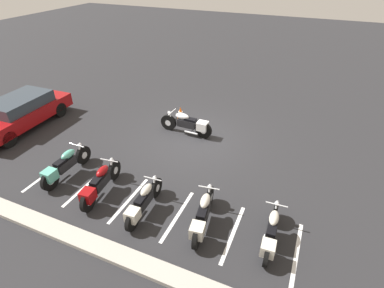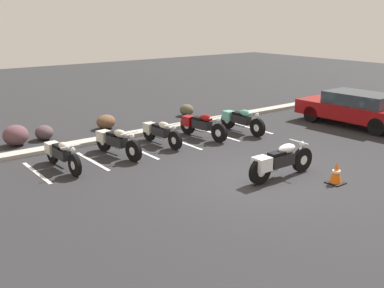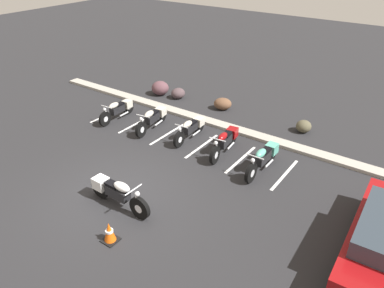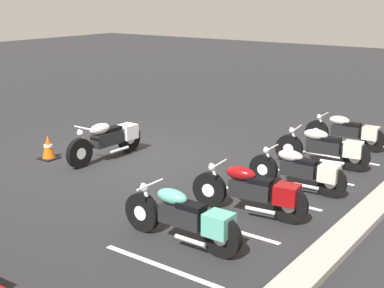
{
  "view_description": "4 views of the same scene",
  "coord_description": "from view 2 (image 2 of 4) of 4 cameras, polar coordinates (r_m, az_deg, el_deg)",
  "views": [
    {
      "loc": [
        -3.96,
        9.41,
        6.3
      ],
      "look_at": [
        -0.3,
        0.95,
        0.42
      ],
      "focal_mm": 28.0,
      "sensor_mm": 36.0,
      "label": 1
    },
    {
      "loc": [
        -8.09,
        -7.64,
        4.09
      ],
      "look_at": [
        -0.66,
        2.01,
        0.6
      ],
      "focal_mm": 42.0,
      "sensor_mm": 36.0,
      "label": 2
    },
    {
      "loc": [
        7.12,
        -6.03,
        6.86
      ],
      "look_at": [
        0.83,
        2.83,
        0.74
      ],
      "focal_mm": 35.0,
      "sensor_mm": 36.0,
      "label": 3
    },
    {
      "loc": [
        9.02,
        8.39,
        3.75
      ],
      "look_at": [
        0.07,
        1.88,
        0.63
      ],
      "focal_mm": 50.0,
      "sensor_mm": 36.0,
      "label": 4
    }
  ],
  "objects": [
    {
      "name": "landscape_rock_2",
      "position": [
        16.11,
        -18.26,
        1.39
      ],
      "size": [
        0.82,
        0.85,
        0.5
      ],
      "primitive_type": "ellipsoid",
      "rotation": [
        0.0,
        0.0,
        1.19
      ],
      "color": "#4E3D41",
      "rests_on": "ground"
    },
    {
      "name": "stall_line_2",
      "position": [
        14.14,
        -6.56,
        -0.91
      ],
      "size": [
        0.1,
        2.1,
        0.0
      ],
      "primitive_type": "cube",
      "color": "white",
      "rests_on": "ground"
    },
    {
      "name": "parked_bike_3",
      "position": [
        15.54,
        1.11,
        2.46
      ],
      "size": [
        0.65,
        2.16,
        0.85
      ],
      "rotation": [
        0.0,
        0.0,
        -1.45
      ],
      "color": "black",
      "rests_on": "ground"
    },
    {
      "name": "stall_line_3",
      "position": [
        15.0,
        -1.23,
        0.19
      ],
      "size": [
        0.1,
        2.1,
        0.0
      ],
      "primitive_type": "cube",
      "color": "white",
      "rests_on": "ground"
    },
    {
      "name": "parked_bike_0",
      "position": [
        12.89,
        -16.29,
        -1.18
      ],
      "size": [
        0.57,
        2.02,
        0.8
      ],
      "rotation": [
        0.0,
        0.0,
        -1.52
      ],
      "color": "black",
      "rests_on": "ground"
    },
    {
      "name": "stall_line_4",
      "position": [
        15.99,
        3.49,
        1.17
      ],
      "size": [
        0.1,
        2.1,
        0.0
      ],
      "primitive_type": "cube",
      "color": "white",
      "rests_on": "ground"
    },
    {
      "name": "landscape_rock_0",
      "position": [
        15.67,
        -21.48,
        1.03
      ],
      "size": [
        1.09,
        1.07,
        0.68
      ],
      "primitive_type": "ellipsoid",
      "rotation": [
        0.0,
        0.0,
        2.04
      ],
      "color": "brown",
      "rests_on": "ground"
    },
    {
      "name": "stall_line_5",
      "position": [
        17.08,
        7.64,
        2.01
      ],
      "size": [
        0.1,
        2.1,
        0.0
      ],
      "primitive_type": "cube",
      "color": "white",
      "rests_on": "ground"
    },
    {
      "name": "parked_bike_4",
      "position": [
        16.38,
        6.14,
        3.1
      ],
      "size": [
        0.61,
        2.18,
        0.86
      ],
      "rotation": [
        0.0,
        0.0,
        -1.57
      ],
      "color": "black",
      "rests_on": "ground"
    },
    {
      "name": "traffic_cone",
      "position": [
        11.88,
        17.84,
        -3.55
      ],
      "size": [
        0.4,
        0.4,
        0.58
      ],
      "color": "black",
      "rests_on": "ground"
    },
    {
      "name": "concrete_curb",
      "position": [
        16.19,
        -6.33,
        1.49
      ],
      "size": [
        18.0,
        0.5,
        0.12
      ],
      "primitive_type": "cube",
      "color": "#A8A399",
      "rests_on": "ground"
    },
    {
      "name": "ground",
      "position": [
        11.85,
        8.53,
        -4.37
      ],
      "size": [
        60.0,
        60.0,
        0.0
      ],
      "primitive_type": "plane",
      "color": "#262628"
    },
    {
      "name": "motorcycle_white_featured",
      "position": [
        11.8,
        11.0,
        -2.15
      ],
      "size": [
        2.26,
        0.64,
        0.89
      ],
      "rotation": [
        0.0,
        0.0,
        -0.02
      ],
      "color": "black",
      "rests_on": "ground"
    },
    {
      "name": "stall_line_1",
      "position": [
        13.41,
        -12.54,
        -2.13
      ],
      "size": [
        0.1,
        2.1,
        0.0
      ],
      "primitive_type": "cube",
      "color": "white",
      "rests_on": "ground"
    },
    {
      "name": "parked_bike_1",
      "position": [
        13.72,
        -9.67,
        0.37
      ],
      "size": [
        0.68,
        2.13,
        0.84
      ],
      "rotation": [
        0.0,
        0.0,
        -1.43
      ],
      "color": "black",
      "rests_on": "ground"
    },
    {
      "name": "parked_bike_2",
      "position": [
        14.74,
        -4.12,
        1.56
      ],
      "size": [
        0.57,
        2.02,
        0.8
      ],
      "rotation": [
        0.0,
        0.0,
        -1.53
      ],
      "color": "black",
      "rests_on": "ground"
    },
    {
      "name": "stall_line_0",
      "position": [
        12.86,
        -19.12,
        -3.45
      ],
      "size": [
        0.1,
        2.1,
        0.0
      ],
      "primitive_type": "cube",
      "color": "white",
      "rests_on": "ground"
    },
    {
      "name": "car_red",
      "position": [
        18.32,
        20.09,
        4.3
      ],
      "size": [
        1.95,
        4.36,
        1.29
      ],
      "rotation": [
        0.0,
        0.0,
        1.61
      ],
      "color": "black",
      "rests_on": "ground"
    },
    {
      "name": "landscape_rock_1",
      "position": [
        17.11,
        -10.87,
        2.79
      ],
      "size": [
        0.98,
        0.9,
        0.52
      ],
      "primitive_type": "ellipsoid",
      "rotation": [
        0.0,
        0.0,
        0.4
      ],
      "color": "brown",
      "rests_on": "ground"
    },
    {
      "name": "landscape_rock_3",
      "position": [
        19.02,
        -0.68,
        4.34
      ],
      "size": [
        0.81,
        0.82,
        0.49
      ],
      "primitive_type": "ellipsoid",
      "rotation": [
        0.0,
        0.0,
        2.59
      ],
      "color": "brown",
      "rests_on": "ground"
    }
  ]
}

